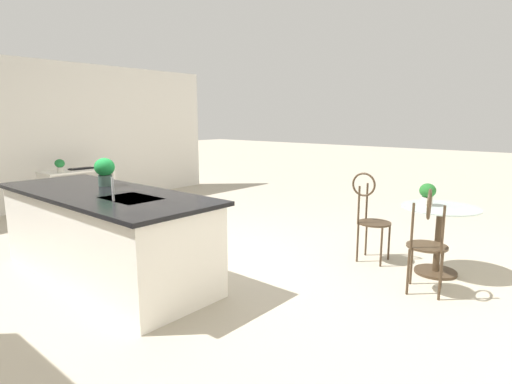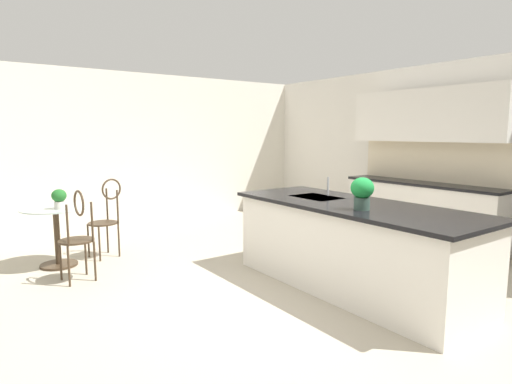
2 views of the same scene
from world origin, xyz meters
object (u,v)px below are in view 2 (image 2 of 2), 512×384
Objects in this scene: bistro_table at (57,231)px; potted_plant_counter_near at (362,191)px; chair_by_island at (78,232)px; potted_plant_on_table at (59,198)px; chair_near_window at (106,214)px.

potted_plant_counter_near is at bearing 36.34° from bistro_table.
potted_plant_counter_near is (2.19, 2.09, 0.52)m from chair_by_island.
potted_plant_on_table is at bearing -142.66° from potted_plant_counter_near.
potted_plant_counter_near is (2.80, 2.14, 0.22)m from potted_plant_on_table.
potted_plant_counter_near reaches higher than chair_by_island.
potted_plant_on_table is 0.77× the size of potted_plant_counter_near.
bistro_table is 0.45m from potted_plant_on_table.
potted_plant_counter_near is (3.03, 1.53, 0.52)m from chair_near_window.
chair_by_island is (0.84, -0.56, 0.00)m from chair_near_window.
chair_by_island is (0.75, 0.08, 0.13)m from bistro_table.
chair_by_island reaches higher than potted_plant_on_table.
chair_by_island is 3.36× the size of potted_plant_counter_near.
bistro_table is 0.77× the size of chair_by_island.
bistro_table is 3.71m from potted_plant_counter_near.
chair_by_island is at bearing -33.48° from chair_near_window.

